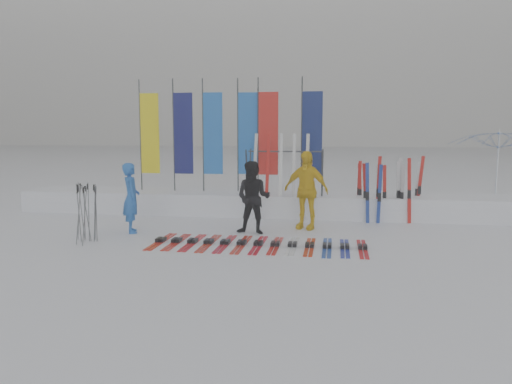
% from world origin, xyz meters
% --- Properties ---
extents(ground, '(120.00, 120.00, 0.00)m').
position_xyz_m(ground, '(0.00, 0.00, 0.00)').
color(ground, white).
rests_on(ground, ground).
extents(snow_bank, '(14.00, 1.60, 0.60)m').
position_xyz_m(snow_bank, '(0.00, 4.60, 0.30)').
color(snow_bank, white).
rests_on(snow_bank, ground).
extents(person_blue, '(0.62, 0.70, 1.61)m').
position_xyz_m(person_blue, '(-2.71, 1.60, 0.81)').
color(person_blue, blue).
rests_on(person_blue, ground).
extents(person_black, '(0.87, 0.71, 1.66)m').
position_xyz_m(person_black, '(0.09, 1.89, 0.83)').
color(person_black, black).
rests_on(person_black, ground).
extents(person_yellow, '(1.18, 0.77, 1.87)m').
position_xyz_m(person_yellow, '(1.23, 2.68, 0.93)').
color(person_yellow, yellow).
rests_on(person_yellow, ground).
extents(tent_canopy, '(2.92, 2.97, 2.41)m').
position_xyz_m(tent_canopy, '(6.34, 5.38, 1.21)').
color(tent_canopy, white).
rests_on(tent_canopy, ground).
extents(ski_row, '(4.37, 1.68, 0.07)m').
position_xyz_m(ski_row, '(0.38, 0.77, 0.04)').
color(ski_row, red).
rests_on(ski_row, ground).
extents(pole_cluster, '(0.57, 0.70, 1.26)m').
position_xyz_m(pole_cluster, '(-3.28, 0.56, 0.61)').
color(pole_cluster, '#595B60').
rests_on(pole_cluster, ground).
extents(feather_flags, '(5.26, 0.22, 3.20)m').
position_xyz_m(feather_flags, '(-1.13, 4.75, 2.24)').
color(feather_flags, '#383A3F').
rests_on(feather_flags, ground).
extents(ski_rack, '(2.04, 0.80, 1.23)m').
position_xyz_m(ski_rack, '(0.58, 4.20, 1.38)').
color(ski_rack, '#383A3F').
rests_on(ski_rack, ground).
extents(upright_skis, '(1.68, 1.06, 1.70)m').
position_xyz_m(upright_skis, '(3.27, 4.14, 0.77)').
color(upright_skis, navy).
rests_on(upright_skis, ground).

